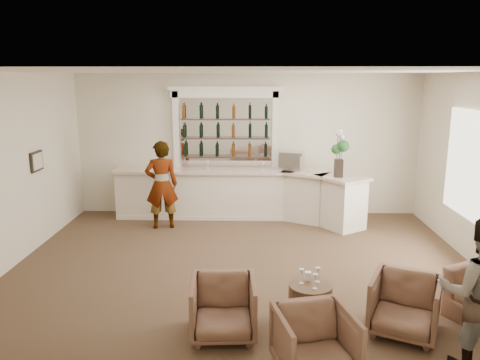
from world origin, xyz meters
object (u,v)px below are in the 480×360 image
(cocktail_table, at_px, (310,302))
(guest, at_px, (479,294))
(bar_counter, at_px, (240,194))
(armchair_center, at_px, (315,344))
(flower_vase, at_px, (339,151))
(sommelier, at_px, (162,185))
(armchair_right, at_px, (405,305))
(espresso_machine, at_px, (292,161))
(armchair_left, at_px, (223,308))

(cocktail_table, bearing_deg, guest, -30.91)
(bar_counter, xyz_separation_m, guest, (2.79, -5.62, 0.31))
(armchair_center, bearing_deg, flower_vase, 64.14)
(guest, bearing_deg, sommelier, -29.80)
(cocktail_table, bearing_deg, armchair_right, -15.73)
(armchair_center, height_order, espresso_machine, espresso_machine)
(bar_counter, bearing_deg, armchair_left, -90.71)
(cocktail_table, xyz_separation_m, armchair_right, (1.15, -0.33, 0.13))
(armchair_center, distance_m, armchair_right, 1.54)
(espresso_machine, height_order, flower_vase, flower_vase)
(armchair_right, bearing_deg, armchair_left, -152.45)
(sommelier, bearing_deg, armchair_left, 97.35)
(cocktail_table, distance_m, sommelier, 4.80)
(guest, height_order, armchair_center, guest)
(armchair_left, bearing_deg, sommelier, 106.71)
(cocktail_table, distance_m, guest, 2.09)
(cocktail_table, relative_size, sommelier, 0.31)
(armchair_right, relative_size, espresso_machine, 1.72)
(cocktail_table, relative_size, armchair_right, 0.70)
(armchair_left, relative_size, flower_vase, 0.82)
(flower_vase, bearing_deg, armchair_right, -88.35)
(bar_counter, xyz_separation_m, sommelier, (-1.65, -0.71, 0.38))
(sommelier, bearing_deg, flower_vase, 167.86)
(sommelier, height_order, guest, sommelier)
(espresso_machine, bearing_deg, flower_vase, -17.59)
(sommelier, height_order, espresso_machine, sommelier)
(bar_counter, bearing_deg, armchair_center, -80.40)
(cocktail_table, distance_m, flower_vase, 4.32)
(bar_counter, relative_size, armchair_right, 6.83)
(armchair_center, distance_m, flower_vase, 5.44)
(flower_vase, bearing_deg, armchair_left, -116.47)
(bar_counter, height_order, armchair_left, bar_counter)
(guest, xyz_separation_m, armchair_left, (-2.85, 0.58, -0.51))
(bar_counter, bearing_deg, cocktail_table, -76.77)
(cocktail_table, xyz_separation_m, sommelier, (-2.73, 3.88, 0.70))
(bar_counter, distance_m, cocktail_table, 4.73)
(bar_counter, height_order, flower_vase, flower_vase)
(cocktail_table, bearing_deg, armchair_left, -158.95)
(bar_counter, relative_size, flower_vase, 5.70)
(bar_counter, height_order, guest, guest)
(cocktail_table, height_order, armchair_left, armchair_left)
(bar_counter, relative_size, armchair_left, 6.91)
(sommelier, relative_size, flower_vase, 1.90)
(cocktail_table, xyz_separation_m, armchair_center, (-0.10, -1.23, 0.13))
(armchair_center, xyz_separation_m, flower_vase, (1.13, 5.15, 1.33))
(cocktail_table, relative_size, armchair_center, 0.70)
(armchair_right, height_order, espresso_machine, espresso_machine)
(armchair_right, relative_size, flower_vase, 0.83)
(cocktail_table, relative_size, guest, 0.33)
(bar_counter, relative_size, guest, 3.23)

